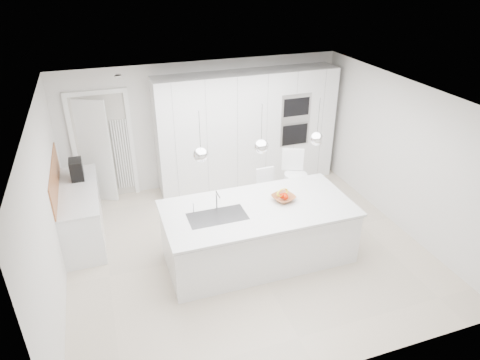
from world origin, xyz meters
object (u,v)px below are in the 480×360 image
object	(u,v)px
espresso_machine	(76,169)
bar_stool_right	(295,184)
bar_stool_left	(267,198)
island_base	(259,235)
fruit_bowl	(284,198)

from	to	relation	value
espresso_machine	bar_stool_right	world-z (taller)	espresso_machine
bar_stool_left	island_base	bearing A→B (deg)	-120.01
fruit_bowl	espresso_machine	xyz separation A→B (m)	(-2.96, 1.78, 0.13)
espresso_machine	bar_stool_right	bearing A→B (deg)	-14.13
island_base	fruit_bowl	world-z (taller)	fruit_bowl
island_base	bar_stool_right	xyz separation A→B (m)	(1.08, 1.01, 0.18)
island_base	espresso_machine	xyz separation A→B (m)	(-2.53, 1.89, 0.64)
fruit_bowl	bar_stool_right	xyz separation A→B (m)	(0.64, 0.90, -0.33)
island_base	bar_stool_right	distance (m)	1.49
island_base	fruit_bowl	size ratio (longest dim) A/B	8.28
bar_stool_left	bar_stool_right	xyz separation A→B (m)	(0.59, 0.12, 0.10)
fruit_bowl	bar_stool_right	world-z (taller)	bar_stool_right
fruit_bowl	bar_stool_left	distance (m)	0.89
fruit_bowl	bar_stool_left	size ratio (longest dim) A/B	0.33
fruit_bowl	bar_stool_right	distance (m)	1.15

